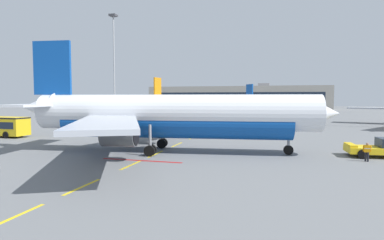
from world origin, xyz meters
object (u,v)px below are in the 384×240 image
(airliner_foreground, at_px, (169,116))
(pushback_tug, at_px, (382,148))
(airliner_far_right, at_px, (271,107))
(fuel_service_truck, at_px, (257,123))
(ground_crew_worker, at_px, (367,151))
(ground_power_truck, at_px, (93,123))
(airliner_far_center, at_px, (135,104))
(apron_light_mast_near, at_px, (114,56))

(airliner_foreground, height_order, pushback_tug, airliner_foreground)
(pushback_tug, relative_size, airliner_far_right, 0.24)
(airliner_foreground, bearing_deg, fuel_service_truck, 70.57)
(fuel_service_truck, height_order, ground_crew_worker, fuel_service_truck)
(airliner_foreground, distance_m, ground_crew_worker, 19.50)
(pushback_tug, xyz_separation_m, airliner_far_right, (-12.75, 60.38, 2.40))
(airliner_far_right, relative_size, ground_power_truck, 3.77)
(airliner_foreground, relative_size, airliner_far_center, 0.96)
(airliner_far_center, height_order, apron_light_mast_near, apron_light_mast_near)
(fuel_service_truck, bearing_deg, airliner_foreground, -109.43)
(ground_power_truck, height_order, apron_light_mast_near, apron_light_mast_near)
(airliner_foreground, bearing_deg, ground_crew_worker, -0.29)
(airliner_foreground, bearing_deg, pushback_tug, 7.32)
(airliner_far_right, bearing_deg, pushback_tug, -78.08)
(pushback_tug, height_order, fuel_service_truck, fuel_service_truck)
(ground_crew_worker, bearing_deg, airliner_far_center, 131.69)
(airliner_foreground, height_order, airliner_far_right, airliner_foreground)
(airliner_foreground, xyz_separation_m, ground_power_truck, (-19.07, 14.99, -2.30))
(fuel_service_truck, height_order, apron_light_mast_near, apron_light_mast_near)
(airliner_far_center, height_order, ground_power_truck, airliner_far_center)
(airliner_foreground, bearing_deg, ground_power_truck, 141.83)
(airliner_far_right, height_order, ground_power_truck, airliner_far_right)
(pushback_tug, xyz_separation_m, airliner_far_center, (-52.43, 53.82, 3.22))
(ground_power_truck, bearing_deg, airliner_foreground, -38.17)
(ground_crew_worker, bearing_deg, ground_power_truck, 158.52)
(airliner_far_center, relative_size, fuel_service_truck, 4.94)
(airliner_far_center, xyz_separation_m, ground_crew_worker, (50.46, -56.64, -3.13))
(airliner_far_center, relative_size, airliner_far_right, 1.39)
(airliner_far_right, distance_m, fuel_service_truck, 41.42)
(airliner_far_right, xyz_separation_m, fuel_service_truck, (-0.83, -41.38, -1.66))
(airliner_foreground, relative_size, ground_crew_worker, 20.04)
(fuel_service_truck, bearing_deg, airliner_far_right, 88.85)
(airliner_far_center, relative_size, apron_light_mast_near, 1.33)
(airliner_far_center, distance_m, fuel_service_truck, 52.23)
(airliner_far_center, bearing_deg, airliner_foreground, -61.13)
(pushback_tug, bearing_deg, ground_power_truck, 163.09)
(pushback_tug, relative_size, fuel_service_truck, 0.84)
(airliner_foreground, height_order, ground_power_truck, airliner_foreground)
(airliner_far_center, distance_m, ground_crew_worker, 75.92)
(pushback_tug, distance_m, airliner_far_center, 75.20)
(fuel_service_truck, xyz_separation_m, ground_crew_worker, (11.61, -21.83, -0.65))
(fuel_service_truck, distance_m, apron_light_mast_near, 46.52)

